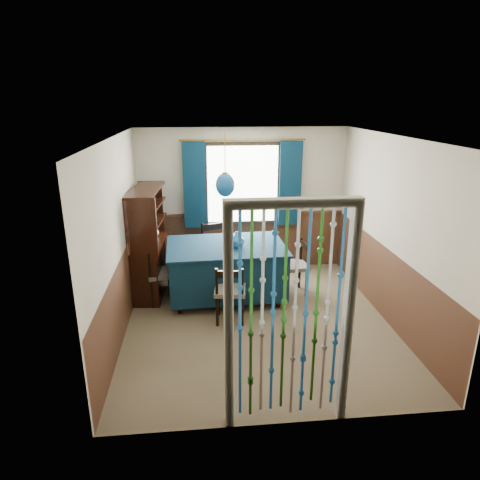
{
  "coord_description": "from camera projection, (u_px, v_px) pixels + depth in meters",
  "views": [
    {
      "loc": [
        -0.78,
        -5.26,
        2.94
      ],
      "look_at": [
        -0.19,
        0.55,
        1.01
      ],
      "focal_mm": 32.0,
      "sensor_mm": 36.0,
      "label": 1
    }
  ],
  "objects": [
    {
      "name": "vase_sideboard",
      "position": [
        153.0,
        231.0,
        6.86
      ],
      "size": [
        0.23,
        0.23,
        0.2
      ],
      "primitive_type": "imported",
      "rotation": [
        0.0,
        0.0,
        -0.25
      ],
      "color": "beige",
      "rests_on": "sideboard"
    },
    {
      "name": "doorway",
      "position": [
        289.0,
        322.0,
        3.81
      ],
      "size": [
        1.16,
        0.12,
        2.18
      ],
      "primitive_type": null,
      "color": "silver",
      "rests_on": "ground"
    },
    {
      "name": "dining_table",
      "position": [
        226.0,
        268.0,
        6.54
      ],
      "size": [
        1.81,
        1.28,
        0.85
      ],
      "rotation": [
        0.0,
        0.0,
        0.04
      ],
      "color": "#0A2336",
      "rests_on": "floor"
    },
    {
      "name": "sideboard",
      "position": [
        150.0,
        256.0,
        6.74
      ],
      "size": [
        0.55,
        1.3,
        1.66
      ],
      "rotation": [
        0.0,
        0.0,
        -0.09
      ],
      "color": "black",
      "rests_on": "floor"
    },
    {
      "name": "floor",
      "position": [
        257.0,
        320.0,
        5.97
      ],
      "size": [
        4.0,
        4.0,
        0.0
      ],
      "primitive_type": "plane",
      "color": "brown",
      "rests_on": "ground"
    },
    {
      "name": "chair_right",
      "position": [
        295.0,
        266.0,
        6.69
      ],
      "size": [
        0.44,
        0.46,
        0.86
      ],
      "rotation": [
        0.0,
        0.0,
        1.65
      ],
      "color": "black",
      "rests_on": "floor"
    },
    {
      "name": "wainscot_right",
      "position": [
        384.0,
        282.0,
        5.99
      ],
      "size": [
        0.0,
        4.0,
        4.0
      ],
      "primitive_type": "plane",
      "rotation": [
        1.57,
        0.0,
        -1.57
      ],
      "color": "#462A1A",
      "rests_on": "ground"
    },
    {
      "name": "wall_front",
      "position": [
        291.0,
        305.0,
        3.69
      ],
      "size": [
        3.6,
        0.0,
        3.6
      ],
      "primitive_type": "plane",
      "rotation": [
        -1.57,
        0.0,
        0.0
      ],
      "color": "beige",
      "rests_on": "ground"
    },
    {
      "name": "chair_left",
      "position": [
        158.0,
        274.0,
        6.39
      ],
      "size": [
        0.5,
        0.51,
        0.85
      ],
      "rotation": [
        0.0,
        0.0,
        -1.3
      ],
      "color": "black",
      "rests_on": "floor"
    },
    {
      "name": "wainscot_left",
      "position": [
        124.0,
        293.0,
        5.64
      ],
      "size": [
        0.0,
        4.0,
        4.0
      ],
      "primitive_type": "plane",
      "rotation": [
        1.57,
        0.0,
        1.57
      ],
      "color": "#462A1A",
      "rests_on": "ground"
    },
    {
      "name": "chair_near",
      "position": [
        230.0,
        292.0,
        5.81
      ],
      "size": [
        0.46,
        0.44,
        0.84
      ],
      "rotation": [
        0.0,
        0.0,
        -0.12
      ],
      "color": "black",
      "rests_on": "floor"
    },
    {
      "name": "wainscot_back",
      "position": [
        242.0,
        242.0,
        7.69
      ],
      "size": [
        3.6,
        0.0,
        3.6
      ],
      "primitive_type": "plane",
      "rotation": [
        1.57,
        0.0,
        0.0
      ],
      "color": "#462A1A",
      "rests_on": "ground"
    },
    {
      "name": "pendant_lamp",
      "position": [
        225.0,
        185.0,
        6.13
      ],
      "size": [
        0.28,
        0.28,
        0.91
      ],
      "color": "olive",
      "rests_on": "ceiling"
    },
    {
      "name": "wainscot_front",
      "position": [
        288.0,
        377.0,
        3.94
      ],
      "size": [
        3.6,
        0.0,
        3.6
      ],
      "primitive_type": "plane",
      "rotation": [
        -1.57,
        0.0,
        0.0
      ],
      "color": "#462A1A",
      "rests_on": "ground"
    },
    {
      "name": "chair_far",
      "position": [
        217.0,
        250.0,
        7.24
      ],
      "size": [
        0.6,
        0.59,
        0.97
      ],
      "rotation": [
        0.0,
        0.0,
        3.49
      ],
      "color": "black",
      "rests_on": "floor"
    },
    {
      "name": "wall_right",
      "position": [
        391.0,
        231.0,
        5.75
      ],
      "size": [
        0.0,
        4.0,
        4.0
      ],
      "primitive_type": "plane",
      "rotation": [
        1.57,
        0.0,
        -1.57
      ],
      "color": "beige",
      "rests_on": "ground"
    },
    {
      "name": "vase_table",
      "position": [
        237.0,
        240.0,
        6.32
      ],
      "size": [
        0.25,
        0.25,
        0.21
      ],
      "primitive_type": "imported",
      "rotation": [
        0.0,
        0.0,
        -0.25
      ],
      "color": "#134C85",
      "rests_on": "dining_table"
    },
    {
      "name": "bowl_shelf",
      "position": [
        149.0,
        226.0,
        6.27
      ],
      "size": [
        0.28,
        0.28,
        0.05
      ],
      "primitive_type": "imported",
      "rotation": [
        0.0,
        0.0,
        -0.29
      ],
      "color": "beige",
      "rests_on": "sideboard"
    },
    {
      "name": "ceiling",
      "position": [
        260.0,
        137.0,
        5.19
      ],
      "size": [
        4.0,
        4.0,
        0.0
      ],
      "primitive_type": "plane",
      "rotation": [
        3.14,
        0.0,
        0.0
      ],
      "color": "silver",
      "rests_on": "ground"
    },
    {
      "name": "window",
      "position": [
        243.0,
        184.0,
        7.33
      ],
      "size": [
        1.32,
        0.12,
        1.42
      ],
      "primitive_type": "cube",
      "color": "black",
      "rests_on": "wall_back"
    },
    {
      "name": "wall_back",
      "position": [
        242.0,
        201.0,
        7.47
      ],
      "size": [
        3.6,
        0.0,
        3.6
      ],
      "primitive_type": "plane",
      "rotation": [
        1.57,
        0.0,
        0.0
      ],
      "color": "beige",
      "rests_on": "ground"
    },
    {
      "name": "wall_left",
      "position": [
        118.0,
        240.0,
        5.41
      ],
      "size": [
        0.0,
        4.0,
        4.0
      ],
      "primitive_type": "plane",
      "rotation": [
        1.57,
        0.0,
        1.57
      ],
      "color": "beige",
      "rests_on": "ground"
    }
  ]
}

